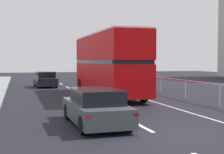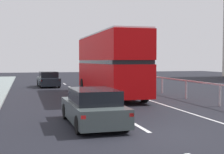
{
  "view_description": "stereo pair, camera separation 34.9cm",
  "coord_description": "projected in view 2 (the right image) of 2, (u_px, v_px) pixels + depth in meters",
  "views": [
    {
      "loc": [
        -4.48,
        -10.2,
        2.47
      ],
      "look_at": [
        0.46,
        6.82,
        1.58
      ],
      "focal_mm": 52.7,
      "sensor_mm": 36.0,
      "label": 1
    },
    {
      "loc": [
        -4.14,
        -10.3,
        2.47
      ],
      "look_at": [
        0.46,
        6.82,
        1.58
      ],
      "focal_mm": 52.7,
      "sensor_mm": 36.0,
      "label": 2
    }
  ],
  "objects": [
    {
      "name": "bridge_side_railing",
      "position": [
        186.0,
        83.0,
        21.33
      ],
      "size": [
        0.1,
        42.0,
        1.21
      ],
      "color": "#BBAFB5",
      "rests_on": "ground"
    },
    {
      "name": "sedan_car_ahead",
      "position": [
        48.0,
        80.0,
        30.84
      ],
      "size": [
        1.97,
        4.16,
        1.44
      ],
      "rotation": [
        0.0,
        0.0,
        0.05
      ],
      "color": "#1B232B",
      "rests_on": "ground"
    },
    {
      "name": "ground_plane",
      "position": [
        151.0,
        135.0,
        11.13
      ],
      "size": [
        74.33,
        120.0,
        0.1
      ],
      "primitive_type": "cube",
      "color": "black"
    },
    {
      "name": "lane_paint_markings",
      "position": [
        130.0,
        101.0,
        20.05
      ],
      "size": [
        3.52,
        46.0,
        0.01
      ],
      "color": "silver",
      "rests_on": "ground"
    },
    {
      "name": "hatchback_car_near",
      "position": [
        93.0,
        107.0,
        12.59
      ],
      "size": [
        1.92,
        4.5,
        1.4
      ],
      "rotation": [
        0.0,
        0.0,
        0.02
      ],
      "color": "#424C4C",
      "rests_on": "ground"
    },
    {
      "name": "double_decker_bus_red",
      "position": [
        109.0,
        63.0,
        22.97
      ],
      "size": [
        2.52,
        11.22,
        4.31
      ],
      "rotation": [
        0.0,
        0.0,
        0.0
      ],
      "color": "red",
      "rests_on": "ground"
    }
  ]
}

